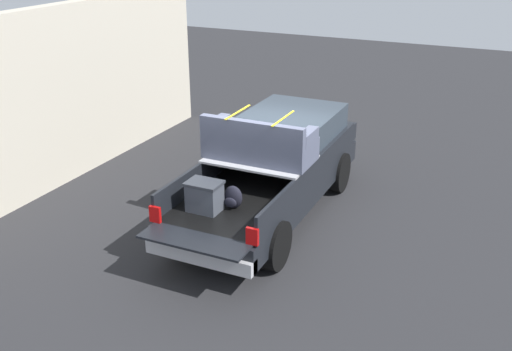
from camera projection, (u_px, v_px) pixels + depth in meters
name	position (u px, v px, depth m)	size (l,w,h in m)	color
ground_plane	(269.00, 215.00, 11.93)	(40.00, 40.00, 0.00)	#262628
pickup_truck	(276.00, 164.00, 11.86)	(6.05, 2.06, 2.23)	black
building_facade	(63.00, 95.00, 13.09)	(10.13, 0.36, 3.86)	beige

